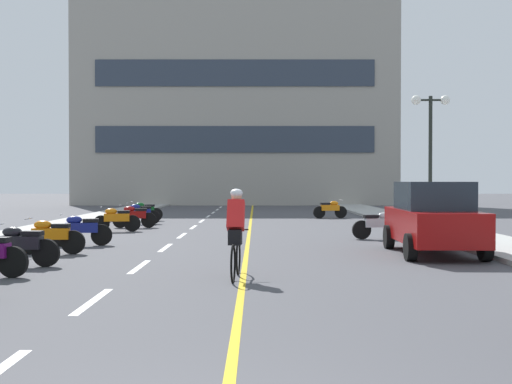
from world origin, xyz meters
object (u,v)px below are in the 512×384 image
object	(u,v)px
motorcycle_9	(134,216)
motorcycle_5	(50,236)
motorcycle_4	(21,245)
cyclist_rider	(236,231)
motorcycle_11	(144,211)
motorcycle_6	(81,229)
motorcycle_10	(140,213)
motorcycle_7	(379,224)
street_lamp_mid	(431,130)
parked_car_near	(433,218)
motorcycle_8	(117,219)
motorcycle_12	(330,209)

from	to	relation	value
motorcycle_9	motorcycle_5	bearing A→B (deg)	-92.30
motorcycle_4	cyclist_rider	xyz separation A→B (m)	(4.67, -1.67, 0.41)
motorcycle_5	motorcycle_11	distance (m)	13.59
motorcycle_4	cyclist_rider	bearing A→B (deg)	-19.71
motorcycle_6	motorcycle_5	bearing A→B (deg)	-95.41
motorcycle_4	motorcycle_10	size ratio (longest dim) A/B	1.00
motorcycle_7	motorcycle_4	bearing A→B (deg)	-143.44
motorcycle_6	motorcycle_10	distance (m)	9.27
street_lamp_mid	parked_car_near	xyz separation A→B (m)	(-2.16, -8.33, -2.84)
motorcycle_8	motorcycle_12	distance (m)	12.24
street_lamp_mid	motorcycle_8	xyz separation A→B (m)	(-11.65, -1.03, -3.29)
motorcycle_7	motorcycle_10	world-z (taller)	same
motorcycle_7	motorcycle_9	size ratio (longest dim) A/B	1.00
motorcycle_10	motorcycle_11	world-z (taller)	same
motorcycle_12	motorcycle_5	bearing A→B (deg)	-119.04
motorcycle_7	motorcycle_11	world-z (taller)	same
motorcycle_5	motorcycle_10	size ratio (longest dim) A/B	1.00
motorcycle_9	motorcycle_11	bearing A→B (deg)	94.91
cyclist_rider	motorcycle_7	bearing A→B (deg)	62.79
motorcycle_8	motorcycle_12	bearing A→B (deg)	44.48
motorcycle_6	motorcycle_9	xyz separation A→B (m)	(0.17, 7.12, 0.00)
street_lamp_mid	motorcycle_5	distance (m)	14.77
motorcycle_12	cyclist_rider	distance (m)	20.30
motorcycle_5	motorcycle_6	size ratio (longest dim) A/B	1.01
motorcycle_5	cyclist_rider	distance (m)	6.24
street_lamp_mid	cyclist_rider	bearing A→B (deg)	-119.45
motorcycle_5	motorcycle_6	distance (m)	2.13
motorcycle_11	cyclist_rider	world-z (taller)	cyclist_rider
motorcycle_6	motorcycle_12	world-z (taller)	same
motorcycle_4	motorcycle_9	distance (m)	11.58
street_lamp_mid	motorcycle_6	xyz separation A→B (m)	(-11.53, -6.22, -3.29)
parked_car_near	motorcycle_8	xyz separation A→B (m)	(-9.49, 7.30, -0.44)
parked_car_near	motorcycle_11	world-z (taller)	parked_car_near
motorcycle_8	motorcycle_10	world-z (taller)	same
parked_car_near	cyclist_rider	size ratio (longest dim) A/B	2.40
street_lamp_mid	motorcycle_7	bearing A→B (deg)	-123.74
motorcycle_5	motorcycle_10	world-z (taller)	same
motorcycle_5	motorcycle_11	bearing A→B (deg)	90.01
motorcycle_5	motorcycle_12	bearing A→B (deg)	60.96
motorcycle_8	cyclist_rider	bearing A→B (deg)	-67.53
motorcycle_8	motorcycle_10	distance (m)	4.08
motorcycle_8	cyclist_rider	size ratio (longest dim) A/B	0.96
parked_car_near	motorcycle_5	distance (m)	9.59
cyclist_rider	parked_car_near	bearing A→B (deg)	39.81
motorcycle_9	motorcycle_12	size ratio (longest dim) A/B	1.00
street_lamp_mid	motorcycle_12	distance (m)	8.73
motorcycle_4	motorcycle_7	distance (m)	11.13
motorcycle_6	motorcycle_9	distance (m)	7.13
motorcycle_7	motorcycle_10	bearing A→B (deg)	141.22
motorcycle_8	motorcycle_10	size ratio (longest dim) A/B	1.00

